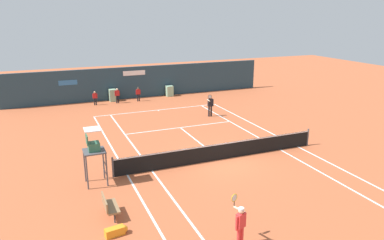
{
  "coord_description": "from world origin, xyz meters",
  "views": [
    {
      "loc": [
        -8.79,
        -17.02,
        7.94
      ],
      "look_at": [
        0.48,
        5.35,
        0.8
      ],
      "focal_mm": 34.31,
      "sensor_mm": 36.0,
      "label": 1
    }
  ],
  "objects_px": {
    "player_on_baseline": "(210,104)",
    "ball_kid_centre_post": "(95,97)",
    "player_near_side": "(240,223)",
    "umpire_chair": "(94,149)",
    "ball_kid_right_post": "(117,95)",
    "equipment_bag": "(117,231)",
    "ball_kid_left_post": "(138,93)",
    "player_bench": "(109,205)",
    "tennis_ball_near_service_line": "(223,143)"
  },
  "relations": [
    {
      "from": "equipment_bag",
      "to": "ball_kid_left_post",
      "type": "bearing_deg",
      "value": 73.37
    },
    {
      "from": "umpire_chair",
      "to": "equipment_bag",
      "type": "relative_size",
      "value": 3.17
    },
    {
      "from": "player_on_baseline",
      "to": "tennis_ball_near_service_line",
      "type": "bearing_deg",
      "value": 78.18
    },
    {
      "from": "player_bench",
      "to": "player_on_baseline",
      "type": "bearing_deg",
      "value": 139.69
    },
    {
      "from": "equipment_bag",
      "to": "tennis_ball_near_service_line",
      "type": "height_order",
      "value": "equipment_bag"
    },
    {
      "from": "umpire_chair",
      "to": "ball_kid_left_post",
      "type": "distance_m",
      "value": 17.08
    },
    {
      "from": "player_on_baseline",
      "to": "ball_kid_right_post",
      "type": "xyz_separation_m",
      "value": [
        -5.87,
        7.23,
        -0.2
      ]
    },
    {
      "from": "equipment_bag",
      "to": "tennis_ball_near_service_line",
      "type": "relative_size",
      "value": 12.89
    },
    {
      "from": "umpire_chair",
      "to": "player_on_baseline",
      "type": "xyz_separation_m",
      "value": [
        10.12,
        8.65,
        -0.82
      ]
    },
    {
      "from": "player_on_baseline",
      "to": "ball_kid_centre_post",
      "type": "relative_size",
      "value": 1.51
    },
    {
      "from": "ball_kid_right_post",
      "to": "equipment_bag",
      "type": "bearing_deg",
      "value": 71.89
    },
    {
      "from": "player_on_baseline",
      "to": "ball_kid_left_post",
      "type": "relative_size",
      "value": 1.45
    },
    {
      "from": "player_near_side",
      "to": "ball_kid_centre_post",
      "type": "height_order",
      "value": "player_near_side"
    },
    {
      "from": "umpire_chair",
      "to": "player_near_side",
      "type": "relative_size",
      "value": 1.57
    },
    {
      "from": "player_on_baseline",
      "to": "player_bench",
      "type": "bearing_deg",
      "value": 55.61
    },
    {
      "from": "player_on_baseline",
      "to": "ball_kid_centre_post",
      "type": "height_order",
      "value": "player_on_baseline"
    },
    {
      "from": "equipment_bag",
      "to": "ball_kid_left_post",
      "type": "xyz_separation_m",
      "value": [
        6.12,
        20.49,
        0.59
      ]
    },
    {
      "from": "player_bench",
      "to": "ball_kid_left_post",
      "type": "xyz_separation_m",
      "value": [
        6.14,
        19.1,
        0.24
      ]
    },
    {
      "from": "umpire_chair",
      "to": "ball_kid_right_post",
      "type": "relative_size",
      "value": 2.03
    },
    {
      "from": "ball_kid_centre_post",
      "to": "player_near_side",
      "type": "bearing_deg",
      "value": 103.79
    },
    {
      "from": "player_near_side",
      "to": "equipment_bag",
      "type": "bearing_deg",
      "value": 130.12
    },
    {
      "from": "ball_kid_left_post",
      "to": "equipment_bag",
      "type": "bearing_deg",
      "value": 79.61
    },
    {
      "from": "player_near_side",
      "to": "ball_kid_centre_post",
      "type": "xyz_separation_m",
      "value": [
        -1.65,
        22.81,
        -0.2
      ]
    },
    {
      "from": "umpire_chair",
      "to": "equipment_bag",
      "type": "xyz_separation_m",
      "value": [
        0.07,
        -4.61,
        -1.64
      ]
    },
    {
      "from": "tennis_ball_near_service_line",
      "to": "ball_kid_centre_post",
      "type": "bearing_deg",
      "value": 113.98
    },
    {
      "from": "player_near_side",
      "to": "umpire_chair",
      "type": "bearing_deg",
      "value": 100.71
    },
    {
      "from": "ball_kid_centre_post",
      "to": "ball_kid_left_post",
      "type": "relative_size",
      "value": 0.96
    },
    {
      "from": "player_on_baseline",
      "to": "tennis_ball_near_service_line",
      "type": "distance_m",
      "value": 6.42
    },
    {
      "from": "player_bench",
      "to": "ball_kid_centre_post",
      "type": "relative_size",
      "value": 0.97
    },
    {
      "from": "player_on_baseline",
      "to": "ball_kid_centre_post",
      "type": "bearing_deg",
      "value": -36.75
    },
    {
      "from": "equipment_bag",
      "to": "ball_kid_centre_post",
      "type": "bearing_deg",
      "value": 83.84
    },
    {
      "from": "equipment_bag",
      "to": "ball_kid_left_post",
      "type": "distance_m",
      "value": 21.39
    },
    {
      "from": "umpire_chair",
      "to": "player_on_baseline",
      "type": "distance_m",
      "value": 13.34
    },
    {
      "from": "equipment_bag",
      "to": "ball_kid_right_post",
      "type": "relative_size",
      "value": 0.64
    },
    {
      "from": "equipment_bag",
      "to": "player_near_side",
      "type": "xyz_separation_m",
      "value": [
        3.86,
        -2.32,
        0.77
      ]
    },
    {
      "from": "ball_kid_centre_post",
      "to": "tennis_ball_near_service_line",
      "type": "xyz_separation_m",
      "value": [
        5.91,
        -13.28,
        -0.69
      ]
    },
    {
      "from": "player_bench",
      "to": "ball_kid_left_post",
      "type": "bearing_deg",
      "value": 162.18
    },
    {
      "from": "equipment_bag",
      "to": "player_near_side",
      "type": "height_order",
      "value": "player_near_side"
    },
    {
      "from": "player_near_side",
      "to": "ball_kid_right_post",
      "type": "relative_size",
      "value": 1.3
    },
    {
      "from": "tennis_ball_near_service_line",
      "to": "player_near_side",
      "type": "bearing_deg",
      "value": -114.08
    },
    {
      "from": "umpire_chair",
      "to": "ball_kid_left_post",
      "type": "relative_size",
      "value": 2.14
    },
    {
      "from": "umpire_chair",
      "to": "ball_kid_centre_post",
      "type": "height_order",
      "value": "umpire_chair"
    },
    {
      "from": "player_bench",
      "to": "ball_kid_right_post",
      "type": "xyz_separation_m",
      "value": [
        4.2,
        19.1,
        0.28
      ]
    },
    {
      "from": "player_bench",
      "to": "equipment_bag",
      "type": "distance_m",
      "value": 1.43
    },
    {
      "from": "umpire_chair",
      "to": "ball_kid_left_post",
      "type": "bearing_deg",
      "value": 158.7
    },
    {
      "from": "ball_kid_right_post",
      "to": "player_near_side",
      "type": "bearing_deg",
      "value": 82.62
    },
    {
      "from": "player_bench",
      "to": "tennis_ball_near_service_line",
      "type": "xyz_separation_m",
      "value": [
        8.14,
        5.82,
        -0.47
      ]
    },
    {
      "from": "ball_kid_right_post",
      "to": "player_on_baseline",
      "type": "bearing_deg",
      "value": 122.51
    },
    {
      "from": "equipment_bag",
      "to": "ball_kid_centre_post",
      "type": "relative_size",
      "value": 0.7
    },
    {
      "from": "equipment_bag",
      "to": "ball_kid_left_post",
      "type": "relative_size",
      "value": 0.67
    }
  ]
}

